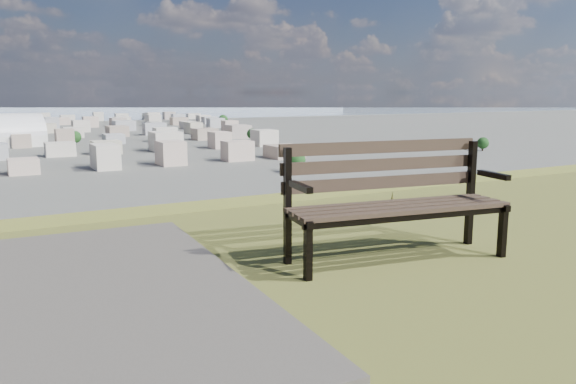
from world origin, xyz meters
TOP-DOWN VIEW (x-y plane):
  - park_bench at (0.85, 1.32)m, footprint 2.03×0.92m
  - gravel_patch at (-1.93, 1.50)m, footprint 2.77×3.85m
  - grass_tufts at (-0.13, -0.44)m, footprint 12.49×7.38m

SIDE VIEW (x-z plane):
  - gravel_patch at x=-1.93m, z-range 25.00..25.07m
  - grass_tufts at x=-0.13m, z-range 24.97..25.25m
  - park_bench at x=0.85m, z-range 25.07..26.09m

